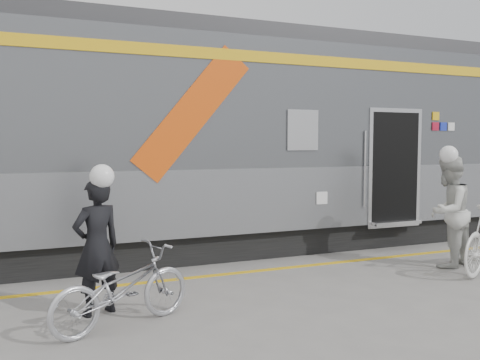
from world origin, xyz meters
TOP-DOWN VIEW (x-y plane):
  - ground at (0.00, 0.00)m, footprint 90.00×90.00m
  - train at (1.01, 4.19)m, footprint 24.00×3.17m
  - safety_strip at (0.00, 2.15)m, footprint 24.00×0.12m
  - man at (-2.47, 1.03)m, footprint 0.69×0.58m
  - bicycle_left at (-2.27, 0.48)m, footprint 1.80×1.17m
  - woman at (3.13, 1.27)m, footprint 1.08×0.97m
  - helmet_man at (-2.47, 1.03)m, footprint 0.28×0.28m
  - helmet_woman at (3.13, 1.27)m, footprint 0.29×0.29m

SIDE VIEW (x-z plane):
  - ground at x=0.00m, z-range 0.00..0.00m
  - safety_strip at x=0.00m, z-range 0.00..0.01m
  - bicycle_left at x=-2.27m, z-range 0.00..0.89m
  - man at x=-2.47m, z-range 0.00..1.62m
  - woman at x=3.13m, z-range 0.00..1.82m
  - helmet_man at x=-2.47m, z-range 1.62..1.90m
  - helmet_woman at x=3.13m, z-range 1.82..2.11m
  - train at x=1.01m, z-range 0.00..4.10m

